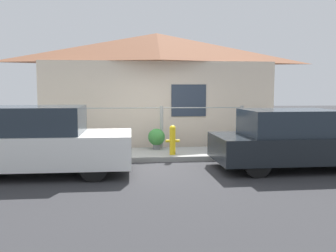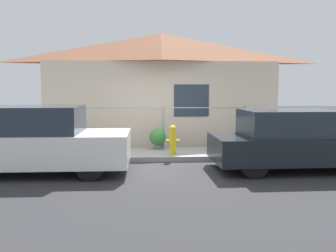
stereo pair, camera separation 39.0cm
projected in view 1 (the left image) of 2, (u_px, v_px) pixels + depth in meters
The scene contains 9 objects.
ground_plane at pixel (166, 162), 9.54m from camera, with size 60.00×60.00×0.00m, color #2D2D30.
sidewalk at pixel (164, 154), 10.34m from camera, with size 24.00×1.61×0.13m.
house at pixel (157, 55), 12.50m from camera, with size 7.81×2.23×3.73m.
fence at pixel (162, 125), 10.91m from camera, with size 4.90×0.10×1.23m.
car_left at pixel (37, 141), 8.14m from camera, with size 4.00×1.76×1.49m.
car_right at pixel (292, 140), 8.71m from camera, with size 3.78×1.79×1.39m.
fire_hydrant at pixel (173, 139), 9.85m from camera, with size 0.37×0.17×0.78m.
potted_plant_near_hydrant at pixel (157, 138), 10.73m from camera, with size 0.49×0.49×0.60m.
potted_plant_by_fence at pixel (64, 137), 10.31m from camera, with size 0.60×0.60×0.73m.
Camera 1 is at (-0.88, -9.36, 1.87)m, focal length 40.00 mm.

